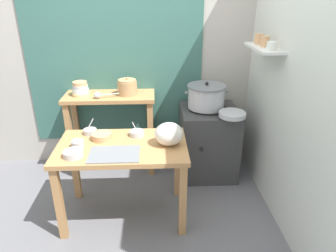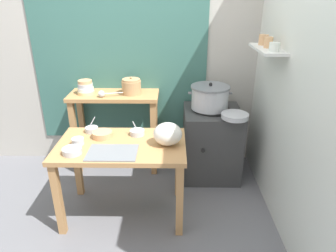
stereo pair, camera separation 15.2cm
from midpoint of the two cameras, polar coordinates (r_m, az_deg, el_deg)
The scene contains 18 objects.
ground_plane at distance 3.04m, azimuth -6.15°, elevation -15.50°, with size 9.00×9.00×0.00m, color slate.
wall_back at distance 3.49m, azimuth -3.63°, elevation 13.62°, with size 4.40×0.12×2.60m.
wall_right at distance 2.81m, azimuth 23.09°, elevation 9.25°, with size 0.30×3.20×2.60m.
prep_table at distance 2.70m, azimuth -6.94°, elevation -5.35°, with size 1.10×0.66×0.72m.
back_shelf_table at distance 3.44m, azimuth -8.53°, elevation 2.42°, with size 0.96×0.40×0.90m.
stove_block at distance 3.43m, azimuth 9.26°, elevation -3.06°, with size 0.60×0.61×0.78m.
steamer_pot at distance 3.25m, azimuth 9.11°, elevation 5.29°, with size 0.45×0.40×0.28m.
clay_pot at distance 3.32m, azimuth -5.48°, elevation 7.27°, with size 0.21×0.21×0.19m.
bowl_stack_enamel at distance 3.40m, azimuth -13.78°, elevation 6.90°, with size 0.18×0.18×0.15m.
ladle at distance 3.26m, azimuth -10.75°, elevation 5.86°, with size 0.25×0.09×0.07m.
serving_tray at distance 2.51m, azimuth -8.55°, elevation -4.91°, with size 0.40×0.28×0.01m, color slate.
plastic_bag at distance 2.57m, azimuth 1.64°, elevation -1.52°, with size 0.24×0.20×0.20m, color silver.
wide_pan at distance 3.07m, azimuth 13.67°, elevation 1.83°, with size 0.27×0.27×0.05m, color #B7BABF.
prep_bowl_0 at distance 2.56m, azimuth -15.71°, elevation -4.43°, with size 0.16×0.16×0.05m.
prep_bowl_1 at distance 2.77m, azimuth -10.53°, elevation -1.53°, with size 0.18×0.18×0.06m.
prep_bowl_2 at distance 2.78m, azimuth -4.16°, elevation -1.16°, with size 0.13×0.13×0.13m.
prep_bowl_3 at distance 2.69m, azimuth -14.81°, elevation -2.73°, with size 0.10×0.10×0.06m.
prep_bowl_4 at distance 2.90m, azimuth -12.50°, elevation -0.61°, with size 0.12×0.12×0.14m.
Camera 2 is at (0.42, -2.33, 1.92)m, focal length 32.93 mm.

